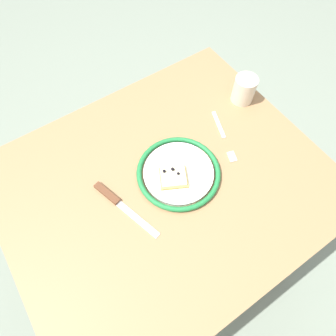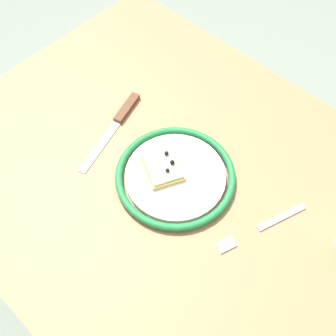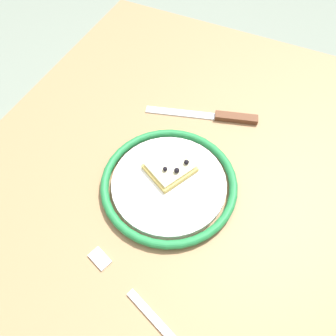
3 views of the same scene
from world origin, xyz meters
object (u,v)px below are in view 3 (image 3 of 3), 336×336
Objects in this scene: knife at (221,116)px; fork at (133,295)px; pizza_slice_near at (170,167)px; dining_table at (178,192)px; plate at (171,184)px.

knife reaches higher than fork.
pizza_slice_near reaches higher than knife.
plate is (-0.05, -0.00, 0.11)m from dining_table.
plate is 1.07× the size of knife.
pizza_slice_near is 0.18m from knife.
dining_table is 4.00× the size of knife.
plate is at bearing -175.34° from dining_table.
pizza_slice_near is at bearing 167.52° from knife.
pizza_slice_near is 0.23m from fork.
dining_table is at bearing 4.66° from plate.
dining_table is at bearing -24.22° from pizza_slice_near.
plate is at bearing 7.91° from fork.
dining_table is 4.83× the size of fork.
plate is 0.03m from pizza_slice_near.
plate is 0.20m from knife.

